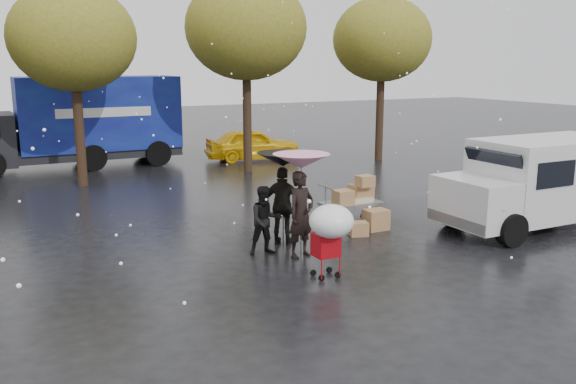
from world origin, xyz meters
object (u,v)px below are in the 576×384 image
white_van (538,181)px  yellow_taxi (253,144)px  person_pink (301,214)px  person_black (283,206)px  vendor_cart (354,196)px  blue_truck (77,122)px  shopping_cart (330,225)px

white_van → yellow_taxi: 13.14m
person_pink → person_black: bearing=68.8°
vendor_cart → blue_truck: size_ratio=0.18×
person_pink → shopping_cart: size_ratio=1.25×
person_black → white_van: (6.26, -1.55, 0.28)m
person_black → person_pink: bearing=124.6°
blue_truck → person_black: bearing=-79.3°
person_black → vendor_cart: (2.36, 0.70, -0.16)m
shopping_cart → white_van: (6.51, 0.92, 0.10)m
vendor_cart → blue_truck: blue_truck is taller
shopping_cart → blue_truck: bearing=98.1°
shopping_cart → yellow_taxi: bearing=71.8°
vendor_cart → shopping_cart: size_ratio=1.04×
person_pink → vendor_cart: 2.96m
white_van → blue_truck: bearing=121.0°
white_van → yellow_taxi: size_ratio=1.24×
yellow_taxi → vendor_cart: bearing=179.3°
person_black → white_van: white_van is taller
person_black → yellow_taxi: size_ratio=0.45×
blue_truck → vendor_cart: bearing=-68.6°
blue_truck → yellow_taxi: (6.78, -1.52, -1.08)m
shopping_cart → yellow_taxi: (4.58, 13.91, -0.39)m
yellow_taxi → shopping_cart: bearing=171.5°
blue_truck → yellow_taxi: 7.03m
yellow_taxi → blue_truck: bearing=87.0°
white_van → yellow_taxi: (-1.93, 12.99, -0.49)m
shopping_cart → blue_truck: 15.60m
vendor_cart → yellow_taxi: 10.91m
shopping_cart → yellow_taxi: shopping_cart is taller
vendor_cart → shopping_cart: (-2.61, -3.17, 0.34)m
person_pink → shopping_cart: person_pink is taller
yellow_taxi → person_black: bearing=169.0°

